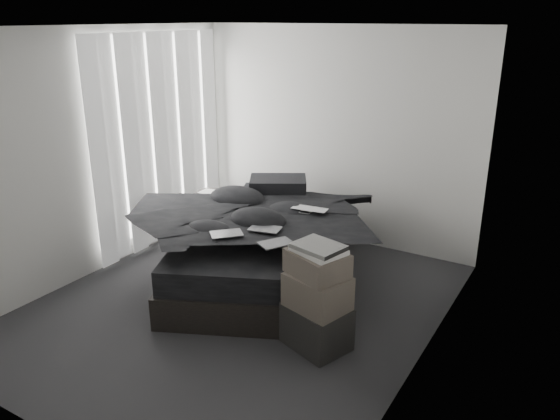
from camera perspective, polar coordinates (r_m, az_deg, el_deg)
The scene contains 25 objects.
floor at distance 5.45m, azimuth -4.42°, elevation -9.88°, with size 3.60×4.20×0.01m, color #29292B.
ceiling at distance 4.75m, azimuth -5.28°, elevation 18.57°, with size 3.60×4.20×0.01m, color white.
wall_back at distance 6.71m, azimuth 5.81°, elevation 7.64°, with size 3.60×0.01×2.60m, color silver.
wall_front at distance 3.58m, azimuth -24.95°, elevation -5.05°, with size 3.60×0.01×2.60m, color silver.
wall_left at distance 6.15m, azimuth -18.62°, elevation 5.61°, with size 0.01×4.20×2.60m, color silver.
wall_right at distance 4.20m, azimuth 15.55°, elevation -0.34°, with size 0.01×4.20×2.60m, color silver.
window_left at distance 6.72m, azimuth -12.75°, elevation 7.72°, with size 0.02×2.00×2.30m, color white.
curtain_left at distance 6.70m, azimuth -12.40°, elevation 7.10°, with size 0.06×2.12×2.48m, color white.
bed at distance 5.89m, azimuth -1.45°, elevation -5.75°, with size 1.77×2.34×0.32m, color black.
mattress at distance 5.77m, azimuth -1.47°, elevation -3.21°, with size 1.70×2.27×0.25m, color black.
duvet at distance 5.62m, azimuth -1.58°, elevation -0.98°, with size 1.73×2.00×0.27m, color black.
pillow_lower at distance 6.55m, azimuth -0.88°, elevation 1.53°, with size 0.70×0.48×0.16m, color black.
pillow_upper at distance 6.47m, azimuth -0.21°, elevation 2.73°, with size 0.66×0.45×0.15m, color black.
laptop at distance 5.64m, azimuth 2.92°, elevation 0.69°, with size 0.37×0.24×0.03m, color silver.
comic_a at distance 5.10m, azimuth -5.65°, elevation -1.59°, with size 0.30×0.19×0.01m, color black.
comic_b at distance 5.19m, azimuth -1.59°, elevation -1.01°, with size 0.30×0.19×0.01m, color black.
comic_c at distance 4.86m, azimuth -0.43°, elevation -2.41°, with size 0.30×0.19×0.01m, color black.
side_stand at distance 6.73m, azimuth -7.12°, elevation -0.92°, with size 0.37×0.37×0.68m, color black.
papers at distance 6.60m, azimuth -7.25°, elevation 1.84°, with size 0.26×0.19×0.01m, color white.
floor_books at distance 6.80m, azimuth -10.52°, elevation -3.33°, with size 0.14×0.20×0.14m, color black.
box_lower at distance 4.76m, azimuth 3.85°, elevation -12.00°, with size 0.52×0.40×0.38m, color black.
box_mid at distance 4.57m, azimuth 3.94°, elevation -8.51°, with size 0.48×0.38×0.29m, color #524941.
box_upper at distance 4.48m, azimuth 3.92°, elevation -5.57°, with size 0.46×0.37×0.20m, color #524941.
art_book_white at distance 4.43m, azimuth 4.06°, elevation -4.21°, with size 0.39×0.31×0.04m, color silver.
art_book_snake at distance 4.40m, azimuth 4.06°, elevation -3.84°, with size 0.38×0.30×0.04m, color silver.
Camera 1 is at (2.81, -3.83, 2.68)m, focal length 35.00 mm.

